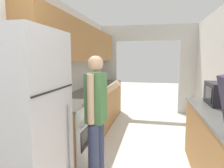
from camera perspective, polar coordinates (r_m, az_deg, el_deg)
The scene contains 7 objects.
wall_left at distance 3.55m, azimuth -12.79°, elevation 6.36°, with size 0.38×7.32×2.50m.
wall_far_with_doorway at distance 5.88m, azimuth 10.01°, elevation 6.17°, with size 3.09×0.06×2.50m.
counter_left at distance 4.43m, azimuth -4.75°, elevation -7.12°, with size 0.62×3.88×0.92m.
refrigerator at distance 2.02m, azimuth -24.92°, elevation -12.45°, with size 0.75×0.71×1.81m.
range_oven at distance 3.07m, azimuth -12.84°, elevation -13.83°, with size 0.66×0.74×1.06m.
person at distance 2.44m, azimuth -4.56°, elevation -9.63°, with size 0.52×0.41×1.60m.
microwave at distance 3.17m, azimuth 29.04°, elevation -2.48°, with size 0.39×0.50×0.31m.
Camera 1 is at (0.18, -0.93, 1.56)m, focal length 32.00 mm.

